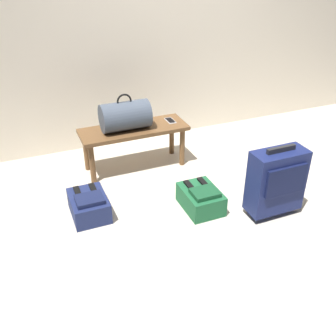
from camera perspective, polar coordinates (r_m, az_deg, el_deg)
ground_plane at (r=3.26m, az=9.70°, el=-5.75°), size 6.60×6.60×0.00m
back_wall at (r=4.11m, az=-0.99°, el=23.29°), size 6.00×0.10×2.80m
bench at (r=3.64m, az=-5.05°, el=4.99°), size 1.00×0.36×0.42m
duffel_bag_slate at (r=3.54m, az=-6.35°, el=7.67°), size 0.44×0.26×0.34m
cell_phone at (r=3.74m, az=0.33°, el=7.02°), size 0.07×0.14×0.01m
suitcase_upright_navy at (r=3.10m, az=15.70°, el=-1.81°), size 0.43×0.22×0.60m
backpack_green at (r=3.17m, az=4.87°, el=-4.50°), size 0.28×0.38×0.21m
backpack_navy at (r=3.14m, az=-11.59°, el=-5.38°), size 0.28×0.38×0.21m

